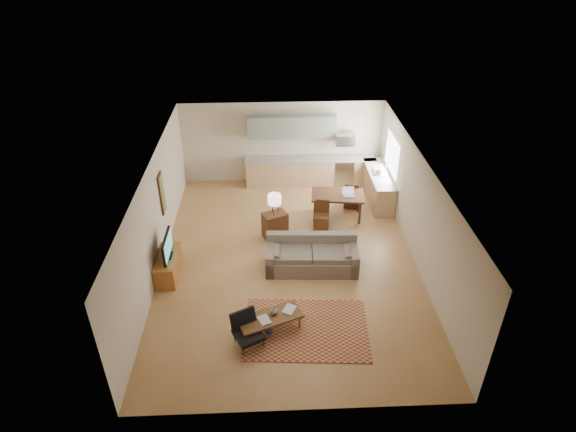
{
  "coord_description": "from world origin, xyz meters",
  "views": [
    {
      "loc": [
        -0.45,
        -10.01,
        7.6
      ],
      "look_at": [
        0.0,
        0.3,
        1.15
      ],
      "focal_mm": 30.0,
      "sensor_mm": 36.0,
      "label": 1
    }
  ],
  "objects_px": {
    "console_table": "(275,225)",
    "dining_table": "(337,206)",
    "armchair": "(249,332)",
    "tv_credenza": "(168,265)",
    "coffee_table": "(270,324)",
    "sofa": "(312,255)"
  },
  "relations": [
    {
      "from": "console_table",
      "to": "dining_table",
      "type": "distance_m",
      "value": 2.08
    },
    {
      "from": "armchair",
      "to": "tv_credenza",
      "type": "relative_size",
      "value": 0.58
    },
    {
      "from": "armchair",
      "to": "tv_credenza",
      "type": "bearing_deg",
      "value": 103.5
    },
    {
      "from": "coffee_table",
      "to": "armchair",
      "type": "bearing_deg",
      "value": -161.84
    },
    {
      "from": "dining_table",
      "to": "tv_credenza",
      "type": "bearing_deg",
      "value": -144.16
    },
    {
      "from": "console_table",
      "to": "dining_table",
      "type": "height_order",
      "value": "dining_table"
    },
    {
      "from": "tv_credenza",
      "to": "dining_table",
      "type": "xyz_separation_m",
      "value": [
        4.51,
        2.53,
        0.09
      ]
    },
    {
      "from": "sofa",
      "to": "armchair",
      "type": "distance_m",
      "value": 2.93
    },
    {
      "from": "sofa",
      "to": "coffee_table",
      "type": "bearing_deg",
      "value": -113.78
    },
    {
      "from": "coffee_table",
      "to": "dining_table",
      "type": "height_order",
      "value": "dining_table"
    },
    {
      "from": "coffee_table",
      "to": "sofa",
      "type": "bearing_deg",
      "value": 41.15
    },
    {
      "from": "armchair",
      "to": "tv_credenza",
      "type": "height_order",
      "value": "armchair"
    },
    {
      "from": "armchair",
      "to": "console_table",
      "type": "bearing_deg",
      "value": 54.2
    },
    {
      "from": "tv_credenza",
      "to": "coffee_table",
      "type": "bearing_deg",
      "value": -39.06
    },
    {
      "from": "coffee_table",
      "to": "console_table",
      "type": "xyz_separation_m",
      "value": [
        0.18,
        3.6,
        0.17
      ]
    },
    {
      "from": "coffee_table",
      "to": "tv_credenza",
      "type": "xyz_separation_m",
      "value": [
        -2.49,
        2.02,
        0.08
      ]
    },
    {
      "from": "sofa",
      "to": "dining_table",
      "type": "distance_m",
      "value": 2.6
    },
    {
      "from": "armchair",
      "to": "sofa",
      "type": "bearing_deg",
      "value": 31.96
    },
    {
      "from": "sofa",
      "to": "console_table",
      "type": "relative_size",
      "value": 3.21
    },
    {
      "from": "armchair",
      "to": "coffee_table",
      "type": "bearing_deg",
      "value": 13.46
    },
    {
      "from": "armchair",
      "to": "tv_credenza",
      "type": "xyz_separation_m",
      "value": [
        -2.04,
        2.4,
        -0.08
      ]
    },
    {
      "from": "tv_credenza",
      "to": "console_table",
      "type": "xyz_separation_m",
      "value": [
        2.66,
        1.58,
        0.08
      ]
    }
  ]
}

